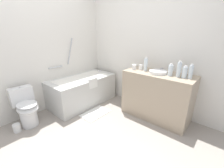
{
  "coord_description": "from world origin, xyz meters",
  "views": [
    {
      "loc": [
        -1.06,
        -1.4,
        1.52
      ],
      "look_at": [
        0.77,
        0.18,
        0.63
      ],
      "focal_mm": 23.2,
      "sensor_mm": 36.0,
      "label": 1
    }
  ],
  "objects": [
    {
      "name": "vanity_counter",
      "position": [
        1.28,
        -0.45,
        0.42
      ],
      "size": [
        0.53,
        1.17,
        0.84
      ],
      "primitive_type": "cube",
      "color": "tan",
      "rests_on": "ground_plane"
    },
    {
      "name": "drinking_glass_0",
      "position": [
        1.27,
        -0.1,
        0.89
      ],
      "size": [
        0.08,
        0.08,
        0.1
      ],
      "primitive_type": "cylinder",
      "color": "white",
      "rests_on": "vanity_counter"
    },
    {
      "name": "wall_back_tiled",
      "position": [
        0.0,
        1.41,
        1.27
      ],
      "size": [
        3.49,
        0.1,
        2.54
      ],
      "primitive_type": "cube",
      "color": "silver",
      "rests_on": "ground_plane"
    },
    {
      "name": "sink_faucet",
      "position": [
        1.42,
        -0.44,
        0.87
      ],
      "size": [
        0.11,
        0.15,
        0.07
      ],
      "color": "silver",
      "rests_on": "vanity_counter"
    },
    {
      "name": "drinking_glass_1",
      "position": [
        1.2,
        0.01,
        0.89
      ],
      "size": [
        0.08,
        0.08,
        0.09
      ],
      "primitive_type": "cylinder",
      "color": "white",
      "rests_on": "vanity_counter"
    },
    {
      "name": "water_bottle_3",
      "position": [
        1.26,
        -0.76,
        0.96
      ],
      "size": [
        0.06,
        0.06,
        0.25
      ],
      "color": "silver",
      "rests_on": "vanity_counter"
    },
    {
      "name": "water_bottle_4",
      "position": [
        1.25,
        -0.2,
        0.96
      ],
      "size": [
        0.06,
        0.06,
        0.25
      ],
      "color": "silver",
      "rests_on": "vanity_counter"
    },
    {
      "name": "bathtub",
      "position": [
        0.75,
        1.01,
        0.31
      ],
      "size": [
        1.41,
        0.7,
        1.39
      ],
      "color": "silver",
      "rests_on": "ground_plane"
    },
    {
      "name": "wall_right_mirror",
      "position": [
        1.59,
        0.0,
        1.27
      ],
      "size": [
        0.1,
        3.12,
        2.54
      ],
      "primitive_type": "cube",
      "color": "silver",
      "rests_on": "ground_plane"
    },
    {
      "name": "bath_mat",
      "position": [
        0.59,
        0.45,
        0.01
      ],
      "size": [
        0.55,
        0.34,
        0.01
      ],
      "primitive_type": "cube",
      "color": "white",
      "rests_on": "ground_plane"
    },
    {
      "name": "toilet",
      "position": [
        -0.39,
        1.06,
        0.32
      ],
      "size": [
        0.36,
        0.53,
        0.65
      ],
      "rotation": [
        0.0,
        0.0,
        -1.63
      ],
      "color": "white",
      "rests_on": "ground_plane"
    },
    {
      "name": "water_bottle_1",
      "position": [
        1.29,
        -0.93,
        0.95
      ],
      "size": [
        0.06,
        0.06,
        0.23
      ],
      "color": "silver",
      "rests_on": "vanity_counter"
    },
    {
      "name": "sink_basin",
      "position": [
        1.24,
        -0.44,
        0.87
      ],
      "size": [
        0.29,
        0.29,
        0.05
      ],
      "primitive_type": "cylinder",
      "color": "white",
      "rests_on": "vanity_counter"
    },
    {
      "name": "water_bottle_2",
      "position": [
        1.27,
        -0.85,
        0.93
      ],
      "size": [
        0.07,
        0.07,
        0.19
      ],
      "color": "silver",
      "rests_on": "vanity_counter"
    },
    {
      "name": "water_bottle_0",
      "position": [
        1.24,
        -0.65,
        0.93
      ],
      "size": [
        0.07,
        0.07,
        0.19
      ],
      "color": "silver",
      "rests_on": "vanity_counter"
    },
    {
      "name": "ground_plane",
      "position": [
        0.0,
        0.0,
        0.0
      ],
      "size": [
        4.09,
        4.09,
        0.0
      ],
      "primitive_type": "plane",
      "color": "#9E9389"
    },
    {
      "name": "toilet_paper_roll",
      "position": [
        -0.6,
        1.01,
        0.07
      ],
      "size": [
        0.11,
        0.11,
        0.13
      ],
      "primitive_type": "cylinder",
      "color": "white",
      "rests_on": "ground_plane"
    }
  ]
}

